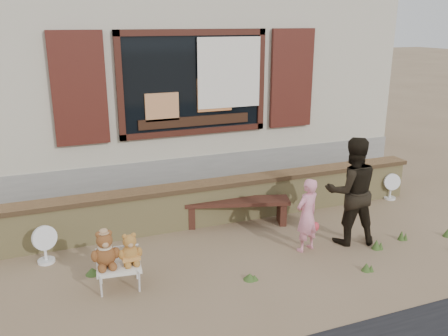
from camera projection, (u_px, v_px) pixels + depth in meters
name	position (u px, v px, depth m)	size (l,w,h in m)	color
ground	(240.00, 249.00, 6.57)	(80.00, 80.00, 0.00)	brown
shopfront	(157.00, 71.00, 9.97)	(8.04, 5.13, 4.00)	#BCB398
brick_wall	(215.00, 201.00, 7.36)	(7.10, 0.36, 0.67)	tan
bench	(237.00, 206.00, 7.27)	(1.63, 0.78, 0.41)	#361A13
folding_chair	(119.00, 266.00, 5.54)	(0.55, 0.50, 0.31)	white
teddy_bear_left	(105.00, 248.00, 5.43)	(0.33, 0.28, 0.45)	brown
teddy_bear_right	(130.00, 248.00, 5.50)	(0.28, 0.24, 0.38)	#966329
child	(307.00, 215.00, 6.39)	(0.38, 0.25, 1.03)	pink
adult	(351.00, 191.00, 6.57)	(0.75, 0.58, 1.54)	black
fan_left	(44.00, 244.00, 6.13)	(0.34, 0.22, 0.52)	white
fan_right	(391.00, 186.00, 8.33)	(0.31, 0.20, 0.48)	white
grass_tufts	(346.00, 253.00, 6.32)	(5.13, 1.40, 0.14)	#395622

